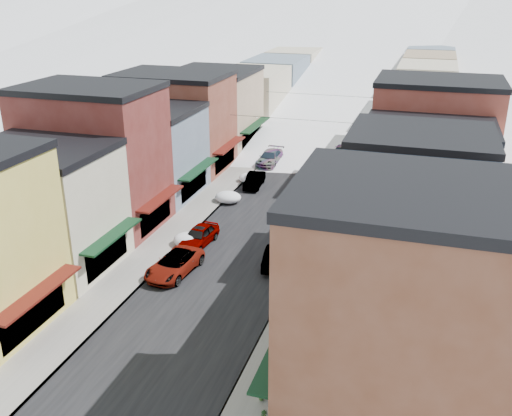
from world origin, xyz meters
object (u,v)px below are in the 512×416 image
Objects in this scene: car_white_suv at (174,264)px; car_silver_sedan at (199,236)px; car_green_sedan at (277,255)px; fire_hydrant at (286,300)px; car_dark_hatch at (254,180)px; streetlamp_near at (322,193)px; trash_can at (303,254)px.

car_silver_sedan reaches higher than car_white_suv.
car_green_sedan is 6.21m from fire_hydrant.
car_dark_hatch is at bearing 96.00° from car_white_suv.
car_white_suv reaches higher than car_dark_hatch.
streetlamp_near reaches higher than car_green_sedan.
trash_can is at bearing -64.96° from car_dark_hatch.
streetlamp_near is at bearing 43.19° from car_silver_sedan.
car_dark_hatch is 17.78m from trash_can.
car_green_sedan reaches higher than car_dark_hatch.
car_white_suv is at bearing -151.71° from trash_can.
car_dark_hatch reaches higher than trash_can.
car_white_suv is 9.40m from fire_hydrant.
car_silver_sedan is at bearing 176.82° from trash_can.
car_green_sedan is at bearing -148.84° from trash_can.
car_dark_hatch is at bearing 119.52° from trash_can.
car_green_sedan is (7.00, 3.65, 0.03)m from car_white_suv.
car_white_suv reaches higher than trash_can.
car_silver_sedan is at bearing -17.83° from car_green_sedan.
car_silver_sedan is 14.97m from car_dark_hatch.
streetlamp_near is at bearing 60.25° from car_white_suv.
streetlamp_near reaches higher than fire_hydrant.
car_green_sedan is at bearing -101.40° from streetlamp_near.
car_dark_hatch is 0.91× the size of car_green_sedan.
streetlamp_near is at bearing -47.43° from car_dark_hatch.
car_green_sedan is 5.29× the size of trash_can.
car_dark_hatch is 12.12m from streetlamp_near.
car_dark_hatch is 5.27× the size of fire_hydrant.
fire_hydrant is 6.90m from trash_can.
car_dark_hatch reaches higher than fire_hydrant.
trash_can is at bearing 2.20° from car_silver_sedan.
car_white_suv reaches higher than fire_hydrant.
car_green_sedan is 1.04× the size of streetlamp_near.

